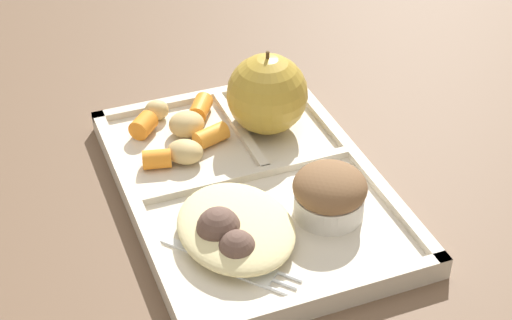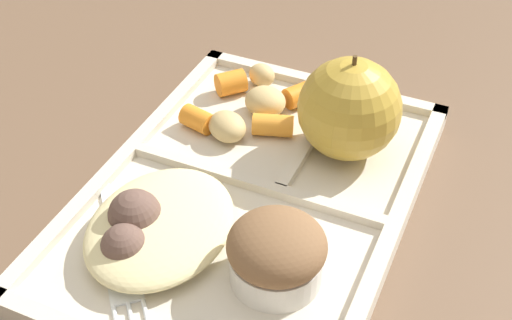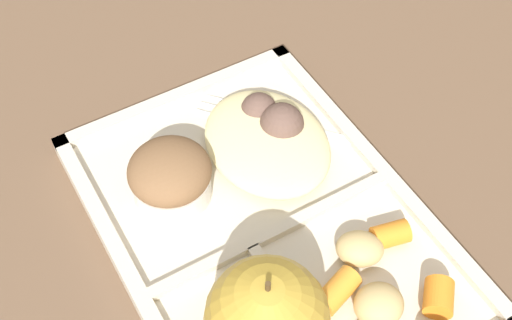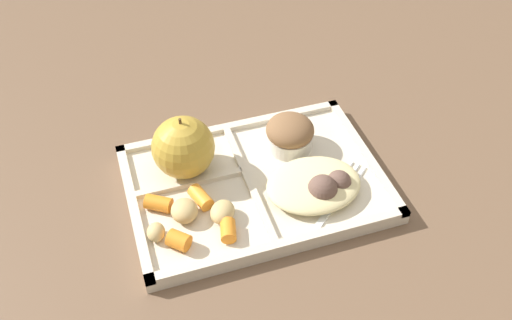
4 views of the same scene
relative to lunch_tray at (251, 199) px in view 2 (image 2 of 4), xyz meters
The scene contains 15 objects.
ground 0.01m from the lunch_tray, 11.88° to the right, with size 6.00×6.00×0.00m, color brown.
lunch_tray is the anchor object (origin of this frame).
green_apple 0.11m from the lunch_tray, 148.65° to the left, with size 0.08×0.08×0.09m.
bran_muffin 0.09m from the lunch_tray, 36.08° to the left, with size 0.07×0.07×0.05m.
carrot_slice_large 0.10m from the lunch_tray, 127.07° to the right, with size 0.02×0.02×0.03m, color orange.
carrot_slice_edge 0.08m from the lunch_tray, 169.76° to the right, with size 0.02×0.02×0.03m, color orange.
carrot_slice_diagonal 0.14m from the lunch_tray, 148.13° to the right, with size 0.02×0.02×0.03m, color orange.
carrot_slice_center 0.13m from the lunch_tray, behind, with size 0.02×0.02×0.03m, color orange.
potato_chunk_wedge 0.15m from the lunch_tray, 159.61° to the right, with size 0.03×0.02×0.02m, color tan.
potato_chunk_corner 0.08m from the lunch_tray, 140.05° to the right, with size 0.04×0.03×0.02m, color tan.
potato_chunk_golden 0.11m from the lunch_tray, 162.60° to the right, with size 0.04×0.03×0.03m, color tan.
egg_noodle_pile 0.08m from the lunch_tray, 30.43° to the right, with size 0.13×0.10×0.02m, color beige.
meatball_center 0.10m from the lunch_tray, 38.18° to the right, with size 0.04×0.04×0.04m, color brown.
meatball_front 0.11m from the lunch_tray, 26.83° to the right, with size 0.03×0.03×0.03m, color brown.
plastic_fork 0.12m from the lunch_tray, 28.46° to the right, with size 0.12×0.11×0.00m.
Camera 2 is at (0.35, 0.16, 0.38)m, focal length 48.22 mm.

